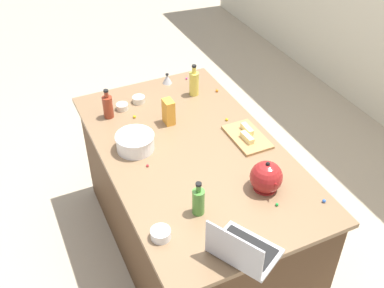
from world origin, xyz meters
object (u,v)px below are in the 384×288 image
at_px(bottle_oil, 194,83).
at_px(kettle, 266,177).
at_px(bottle_olive, 198,201).
at_px(butter_stick_right, 247,129).
at_px(mixing_bowl_large, 135,142).
at_px(ramekin_medium, 139,99).
at_px(bottle_soy, 108,106).
at_px(butter_stick_left, 247,137).
at_px(laptop, 241,250).
at_px(ramekin_wide, 161,234).
at_px(ramekin_small, 122,107).
at_px(candy_bag, 169,112).
at_px(kitchen_timer, 167,79).
at_px(cutting_board, 247,137).

relative_size(bottle_oil, kettle, 1.09).
xyz_separation_m(bottle_olive, butter_stick_right, (-0.49, 0.58, -0.05)).
xyz_separation_m(mixing_bowl_large, kettle, (0.63, 0.53, 0.02)).
height_order(kettle, ramekin_medium, kettle).
height_order(bottle_olive, bottle_soy, bottle_soy).
bearing_deg(butter_stick_left, laptop, -32.17).
distance_m(ramekin_medium, ramekin_wide, 1.24).
distance_m(bottle_olive, ramekin_small, 1.09).
height_order(bottle_olive, candy_bag, bottle_olive).
height_order(mixing_bowl_large, kitchen_timer, mixing_bowl_large).
bearing_deg(bottle_olive, butter_stick_right, 130.12).
bearing_deg(mixing_bowl_large, ramekin_small, 171.94).
bearing_deg(ramekin_small, candy_bag, 39.07).
bearing_deg(kitchen_timer, laptop, -10.54).
height_order(cutting_board, kitchen_timer, kitchen_timer).
bearing_deg(candy_bag, mixing_bowl_large, -59.82).
distance_m(butter_stick_left, ramekin_wide, 0.91).
bearing_deg(cutting_board, ramekin_wide, -56.88).
distance_m(cutting_board, ramekin_medium, 0.83).
relative_size(cutting_board, butter_stick_left, 2.98).
bearing_deg(butter_stick_left, butter_stick_right, 149.56).
bearing_deg(bottle_oil, ramekin_wide, -32.23).
xyz_separation_m(bottle_oil, kettle, (1.05, -0.06, -0.01)).
bearing_deg(bottle_olive, kitchen_timer, 164.30).
xyz_separation_m(cutting_board, ramekin_small, (-0.65, -0.61, 0.01)).
height_order(bottle_olive, ramekin_wide, bottle_olive).
bearing_deg(laptop, butter_stick_left, 147.83).
bearing_deg(butter_stick_left, cutting_board, 146.40).
height_order(butter_stick_right, kitchen_timer, kitchen_timer).
bearing_deg(ramekin_small, kettle, 23.28).
bearing_deg(ramekin_wide, butter_stick_right, 124.48).
bearing_deg(kitchen_timer, ramekin_wide, -23.86).
height_order(bottle_olive, cutting_board, bottle_olive).
bearing_deg(bottle_oil, bottle_soy, -88.59).
xyz_separation_m(mixing_bowl_large, bottle_oil, (-0.42, 0.59, 0.04)).
bearing_deg(mixing_bowl_large, laptop, 10.14).
height_order(bottle_oil, bottle_soy, bottle_oil).
relative_size(bottle_oil, ramekin_medium, 2.65).
bearing_deg(laptop, mixing_bowl_large, -169.86).
relative_size(kettle, kitchen_timer, 2.77).
bearing_deg(kettle, ramekin_medium, -163.41).
bearing_deg(ramekin_wide, butter_stick_left, 122.11).
bearing_deg(ramekin_small, mixing_bowl_large, -8.06).
bearing_deg(mixing_bowl_large, ramekin_wide, -9.75).
distance_m(butter_stick_right, kitchen_timer, 0.83).
height_order(laptop, ramekin_wide, laptop).
xyz_separation_m(kettle, ramekin_wide, (0.08, -0.65, -0.05)).
distance_m(laptop, kitchen_timer, 1.66).
relative_size(laptop, kettle, 1.77).
height_order(bottle_oil, kitchen_timer, bottle_oil).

